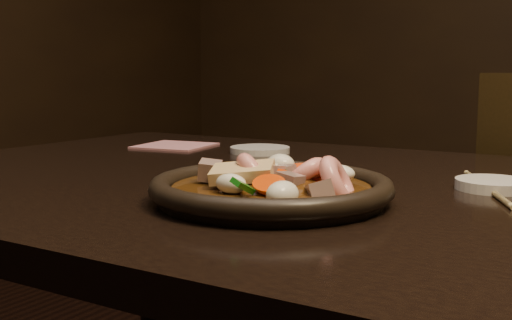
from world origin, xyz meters
The scene contains 7 objects.
table centered at (0.00, 0.00, 0.67)m, with size 1.60×0.90×0.75m.
plate centered at (-0.06, -0.16, 0.77)m, with size 0.30×0.30×0.03m.
stirfry centered at (-0.05, -0.16, 0.77)m, with size 0.21×0.21×0.07m.
soy_dish centered at (0.16, 0.07, 0.76)m, with size 0.10×0.10×0.01m, color silver.
saucer_left centered at (-0.32, 0.24, 0.76)m, with size 0.12×0.12×0.01m, color silver.
chopsticks centered at (0.15, 0.06, 0.75)m, with size 0.12×0.24×0.01m.
napkin centered at (-0.52, 0.23, 0.75)m, with size 0.14×0.14×0.00m, color #B56F74.
Camera 1 is at (0.34, -0.83, 0.91)m, focal length 45.00 mm.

